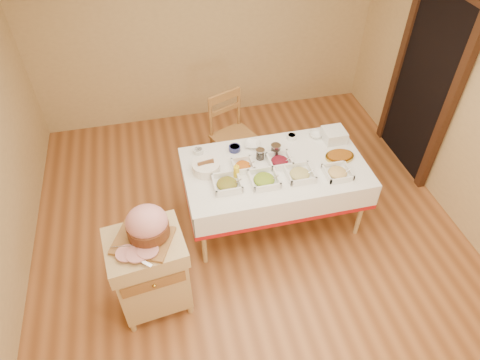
% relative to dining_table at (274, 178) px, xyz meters
% --- Properties ---
extents(room_shell, '(5.00, 5.00, 5.00)m').
position_rel_dining_table_xyz_m(room_shell, '(-0.30, -0.30, 0.70)').
color(room_shell, '#9C5C30').
rests_on(room_shell, ground).
extents(doorway, '(0.09, 1.10, 2.20)m').
position_rel_dining_table_xyz_m(doorway, '(1.90, 0.60, 0.51)').
color(doorway, black).
rests_on(doorway, ground).
extents(dining_table, '(1.82, 1.02, 0.76)m').
position_rel_dining_table_xyz_m(dining_table, '(0.00, 0.00, 0.00)').
color(dining_table, tan).
rests_on(dining_table, ground).
extents(butcher_cart, '(0.68, 0.59, 0.89)m').
position_rel_dining_table_xyz_m(butcher_cart, '(-1.34, -0.77, -0.09)').
color(butcher_cart, tan).
rests_on(butcher_cart, ground).
extents(dining_chair, '(0.59, 0.58, 1.03)m').
position_rel_dining_table_xyz_m(dining_chair, '(-0.24, 0.89, -0.07)').
color(dining_chair, olive).
rests_on(dining_chair, ground).
extents(ham_on_board, '(0.47, 0.45, 0.31)m').
position_rel_dining_table_xyz_m(ham_on_board, '(-1.29, -0.73, 0.42)').
color(ham_on_board, olive).
rests_on(ham_on_board, butcher_cart).
extents(serving_dish_a, '(0.27, 0.26, 0.12)m').
position_rel_dining_table_xyz_m(serving_dish_a, '(-0.53, -0.17, 0.20)').
color(serving_dish_a, white).
rests_on(serving_dish_a, dining_table).
extents(serving_dish_b, '(0.27, 0.27, 0.11)m').
position_rel_dining_table_xyz_m(serving_dish_b, '(-0.17, -0.20, 0.20)').
color(serving_dish_b, white).
rests_on(serving_dish_b, dining_table).
extents(serving_dish_c, '(0.26, 0.26, 0.11)m').
position_rel_dining_table_xyz_m(serving_dish_c, '(0.19, -0.20, 0.20)').
color(serving_dish_c, white).
rests_on(serving_dish_c, dining_table).
extents(serving_dish_d, '(0.25, 0.25, 0.09)m').
position_rel_dining_table_xyz_m(serving_dish_d, '(0.55, -0.26, 0.19)').
color(serving_dish_d, white).
rests_on(serving_dish_d, dining_table).
extents(serving_dish_e, '(0.21, 0.20, 0.10)m').
position_rel_dining_table_xyz_m(serving_dish_e, '(-0.32, 0.05, 0.19)').
color(serving_dish_e, white).
rests_on(serving_dish_e, dining_table).
extents(serving_dish_f, '(0.24, 0.23, 0.11)m').
position_rel_dining_table_xyz_m(serving_dish_f, '(0.05, 0.03, 0.20)').
color(serving_dish_f, white).
rests_on(serving_dish_f, dining_table).
extents(small_bowl_left, '(0.11, 0.11, 0.05)m').
position_rel_dining_table_xyz_m(small_bowl_left, '(-0.71, 0.38, 0.19)').
color(small_bowl_left, white).
rests_on(small_bowl_left, dining_table).
extents(small_bowl_mid, '(0.12, 0.12, 0.05)m').
position_rel_dining_table_xyz_m(small_bowl_mid, '(-0.34, 0.34, 0.19)').
color(small_bowl_mid, navy).
rests_on(small_bowl_mid, dining_table).
extents(small_bowl_right, '(0.10, 0.10, 0.05)m').
position_rel_dining_table_xyz_m(small_bowl_right, '(0.30, 0.39, 0.19)').
color(small_bowl_right, white).
rests_on(small_bowl_right, dining_table).
extents(bowl_white_imported, '(0.21, 0.21, 0.04)m').
position_rel_dining_table_xyz_m(bowl_white_imported, '(-0.14, 0.36, 0.18)').
color(bowl_white_imported, white).
rests_on(bowl_white_imported, dining_table).
extents(bowl_small_imported, '(0.15, 0.15, 0.04)m').
position_rel_dining_table_xyz_m(bowl_small_imported, '(0.57, 0.36, 0.18)').
color(bowl_small_imported, white).
rests_on(bowl_small_imported, dining_table).
extents(preserve_jar_left, '(0.09, 0.09, 0.11)m').
position_rel_dining_table_xyz_m(preserve_jar_left, '(-0.12, 0.15, 0.21)').
color(preserve_jar_left, silver).
rests_on(preserve_jar_left, dining_table).
extents(preserve_jar_right, '(0.10, 0.10, 0.13)m').
position_rel_dining_table_xyz_m(preserve_jar_right, '(0.05, 0.17, 0.22)').
color(preserve_jar_right, silver).
rests_on(preserve_jar_right, dining_table).
extents(mustard_bottle, '(0.06, 0.06, 0.18)m').
position_rel_dining_table_xyz_m(mustard_bottle, '(-0.41, -0.07, 0.24)').
color(mustard_bottle, yellow).
rests_on(mustard_bottle, dining_table).
extents(bread_basket, '(0.27, 0.27, 0.12)m').
position_rel_dining_table_xyz_m(bread_basket, '(-0.68, 0.09, 0.21)').
color(bread_basket, white).
rests_on(bread_basket, dining_table).
extents(plate_stack, '(0.23, 0.23, 0.12)m').
position_rel_dining_table_xyz_m(plate_stack, '(0.73, 0.27, 0.22)').
color(plate_stack, white).
rests_on(plate_stack, dining_table).
extents(brass_platter, '(0.30, 0.22, 0.04)m').
position_rel_dining_table_xyz_m(brass_platter, '(0.68, -0.02, 0.18)').
color(brass_platter, '#B59433').
rests_on(brass_platter, dining_table).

